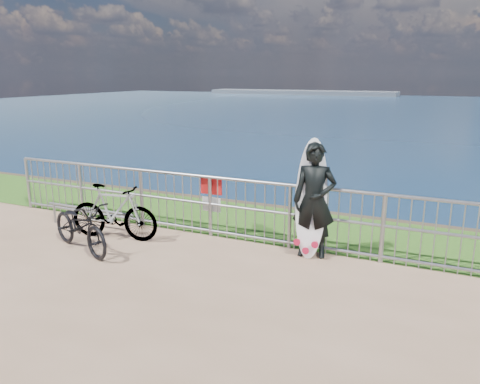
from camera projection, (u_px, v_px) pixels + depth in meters
The scene contains 8 objects.
grass_strip at pixel (259, 222), 9.31m from camera, with size 120.00×120.00×0.00m, color #2B5C19.
seascape at pixel (301, 94), 155.59m from camera, with size 260.00×260.00×5.00m.
railing at pixel (236, 209), 8.19m from camera, with size 10.06×0.10×1.13m.
surfer at pixel (314, 201), 7.40m from camera, with size 0.67×0.44×1.85m, color black.
surfboard at pixel (311, 203), 7.42m from camera, with size 0.57×0.52×1.92m.
bicycle_near at pixel (80, 226), 7.72m from camera, with size 0.58×1.65×0.87m, color black.
bicycle_far at pixel (114, 212), 8.27m from camera, with size 0.47×1.66×1.00m, color black.
bike_rack at pixel (90, 211), 8.85m from camera, with size 2.01×0.05×0.42m.
Camera 1 is at (3.32, -5.54, 2.89)m, focal length 35.00 mm.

